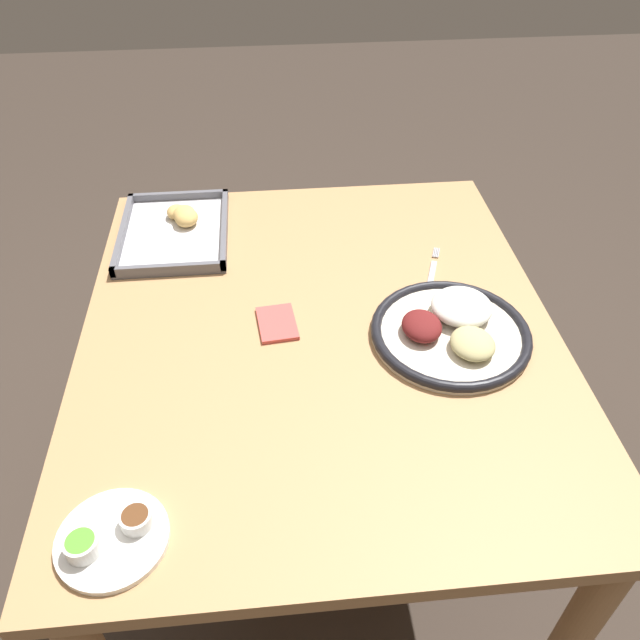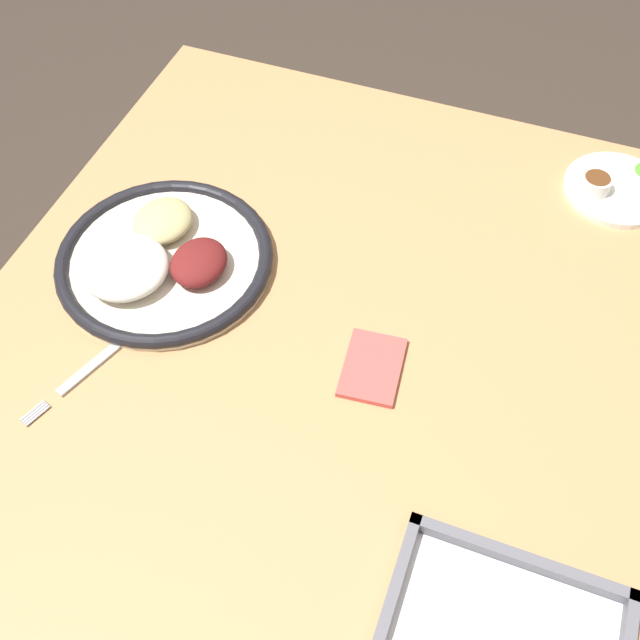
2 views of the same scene
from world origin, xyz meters
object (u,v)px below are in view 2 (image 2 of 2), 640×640
Objects in this scene: saucer_plate at (619,186)px; napkin at (372,367)px; dinner_plate at (161,258)px; fork at (94,364)px.

saucer_plate reaches higher than napkin.
saucer_plate is at bearing 149.96° from napkin.
saucer_plate is 1.45× the size of napkin.
dinner_plate is 1.92× the size of saucer_plate.
fork is at bearing -46.65° from saucer_plate.
napkin is at bearing 79.37° from dinner_plate.
napkin is (0.06, 0.32, -0.01)m from dinner_plate.
napkin is (-0.12, 0.33, 0.00)m from fork.
fork is 0.35m from napkin.
saucer_plate is at bearing 153.05° from fork.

